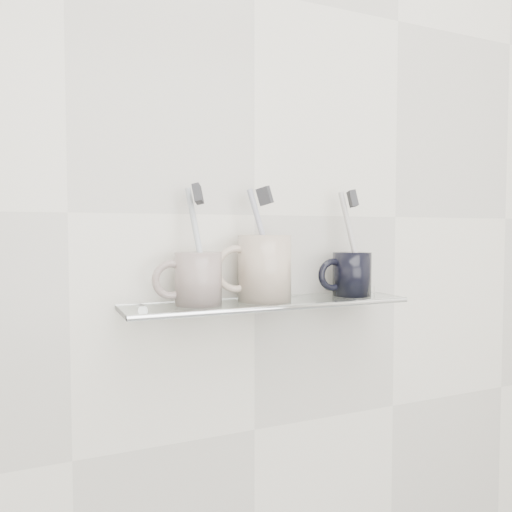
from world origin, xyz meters
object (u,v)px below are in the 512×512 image
mug_center (265,268)px  shelf_glass (269,303)px  mug_left (198,279)px  mug_right (352,274)px

mug_center → shelf_glass: bearing=-31.5°
mug_left → mug_right: mug_left is taller
shelf_glass → mug_right: bearing=1.6°
shelf_glass → mug_left: size_ratio=5.82×
mug_left → mug_center: size_ratio=0.75×
shelf_glass → mug_center: mug_center is taller
mug_left → mug_center: 0.12m
shelf_glass → mug_right: size_ratio=6.19×
shelf_glass → mug_right: mug_right is taller
mug_right → mug_center: bearing=174.9°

